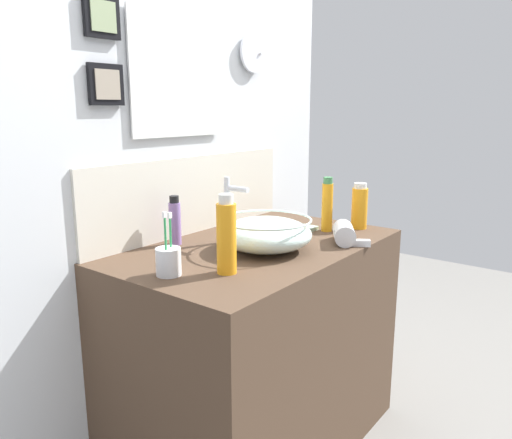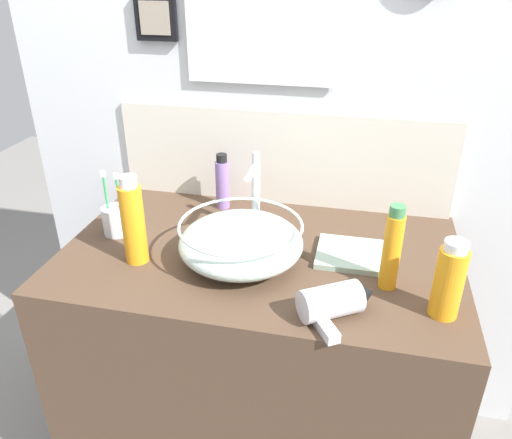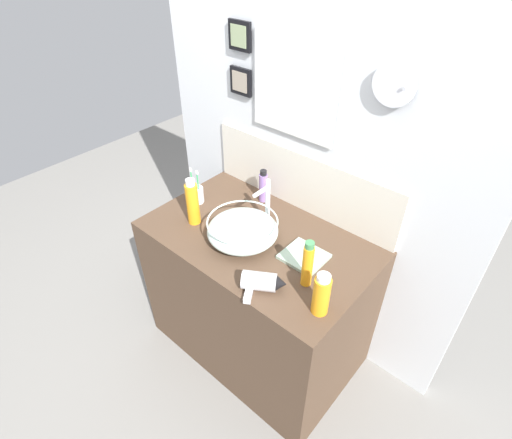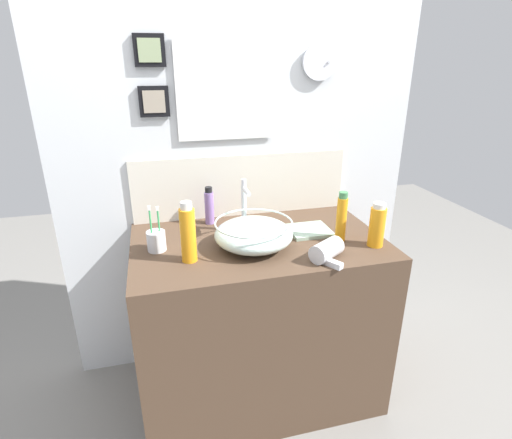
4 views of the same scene
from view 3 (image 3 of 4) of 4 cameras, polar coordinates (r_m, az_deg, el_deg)
The scene contains 12 objects.
ground_plane at distance 2.55m, azimuth 0.20°, elevation -17.08°, with size 6.00×6.00×0.00m, color gray.
vanity_counter at distance 2.22m, azimuth 0.23°, elevation -10.81°, with size 1.11×0.68×0.84m, color #4C3828.
back_panel at distance 1.96m, azimuth 7.43°, elevation 11.36°, with size 1.81×0.10×2.44m.
glass_bowl_sink at distance 1.87m, azimuth -1.92°, elevation -1.50°, with size 0.33×0.33×0.12m.
faucet at distance 1.92m, azimuth 1.47°, elevation 2.80°, with size 0.02×0.11×0.25m.
hair_drier at distance 1.66m, azimuth 0.92°, elevation -8.95°, with size 0.19×0.20×0.08m.
toothbrush_cup at distance 2.16m, azimuth -8.53°, elevation 3.56°, with size 0.08×0.08×0.20m.
spray_bottle at distance 1.64m, azimuth 7.38°, elevation -6.36°, with size 0.05×0.05×0.23m.
lotion_bottle at distance 1.97m, azimuth -9.06°, elevation 2.40°, with size 0.06×0.06×0.25m.
soap_dispenser at distance 1.56m, azimuth 9.32°, elevation -10.53°, with size 0.07×0.07×0.19m.
shampoo_bottle at distance 2.12m, azimuth 1.04°, elevation 4.74°, with size 0.05×0.05×0.19m.
hand_towel at distance 1.82m, azimuth 6.87°, elevation -5.26°, with size 0.19×0.17×0.02m, color #99B29E.
Camera 3 is at (0.96, -1.11, 2.08)m, focal length 28.00 mm.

